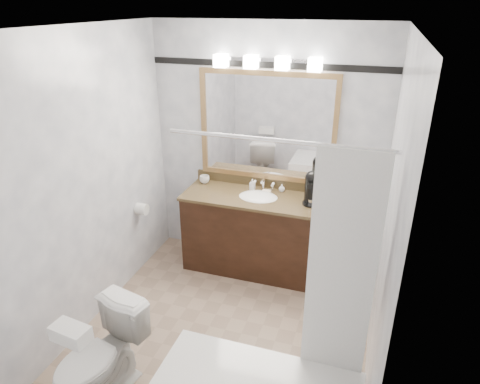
# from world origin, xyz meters

# --- Properties ---
(room) EXTENTS (2.42, 2.62, 2.52)m
(room) POSITION_xyz_m (0.00, 0.00, 1.25)
(room) COLOR gray
(room) RESTS_ON ground
(vanity) EXTENTS (1.53, 0.58, 0.97)m
(vanity) POSITION_xyz_m (0.00, 1.02, 0.44)
(vanity) COLOR black
(vanity) RESTS_ON ground
(mirror) EXTENTS (1.40, 0.04, 1.10)m
(mirror) POSITION_xyz_m (0.00, 1.28, 1.50)
(mirror) COLOR #AB814D
(mirror) RESTS_ON room
(vanity_light_bar) EXTENTS (1.02, 0.14, 0.12)m
(vanity_light_bar) POSITION_xyz_m (0.00, 1.23, 2.13)
(vanity_light_bar) COLOR silver
(vanity_light_bar) RESTS_ON room
(accent_stripe) EXTENTS (2.40, 0.01, 0.06)m
(accent_stripe) POSITION_xyz_m (0.00, 1.29, 2.10)
(accent_stripe) COLOR black
(accent_stripe) RESTS_ON room
(tp_roll) EXTENTS (0.11, 0.12, 0.12)m
(tp_roll) POSITION_xyz_m (-1.14, 0.66, 0.70)
(tp_roll) COLOR white
(tp_roll) RESTS_ON room
(toilet) EXTENTS (0.55, 0.77, 0.71)m
(toilet) POSITION_xyz_m (-0.61, -0.92, 0.36)
(toilet) COLOR white
(toilet) RESTS_ON ground
(tissue_box) EXTENTS (0.26, 0.16, 0.10)m
(tissue_box) POSITION_xyz_m (-0.61, -1.12, 0.76)
(tissue_box) COLOR white
(tissue_box) RESTS_ON toilet
(coffee_maker) EXTENTS (0.17, 0.21, 0.33)m
(coffee_maker) POSITION_xyz_m (0.53, 1.05, 1.02)
(coffee_maker) COLOR black
(coffee_maker) RESTS_ON vanity
(cup_left) EXTENTS (0.12, 0.12, 0.08)m
(cup_left) POSITION_xyz_m (-0.65, 1.18, 0.89)
(cup_left) COLOR white
(cup_left) RESTS_ON vanity
(soap_bottle_a) EXTENTS (0.06, 0.06, 0.11)m
(soap_bottle_a) POSITION_xyz_m (-0.11, 1.18, 0.91)
(soap_bottle_a) COLOR white
(soap_bottle_a) RESTS_ON vanity
(soap_bottle_b) EXTENTS (0.08, 0.08, 0.08)m
(soap_bottle_b) POSITION_xyz_m (0.20, 1.21, 0.89)
(soap_bottle_b) COLOR white
(soap_bottle_b) RESTS_ON vanity
(soap_bar) EXTENTS (0.09, 0.05, 0.03)m
(soap_bar) POSITION_xyz_m (0.05, 1.13, 0.86)
(soap_bar) COLOR beige
(soap_bar) RESTS_ON vanity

